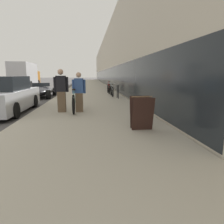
# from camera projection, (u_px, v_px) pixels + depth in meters

# --- Properties ---
(sidewalk_slab) EXTENTS (4.64, 70.00, 0.11)m
(sidewalk_slab) POSITION_uv_depth(u_px,v_px,m) (90.00, 86.00, 26.30)
(sidewalk_slab) COLOR #B2AA99
(sidewalk_slab) RESTS_ON ground
(storefront_facade) EXTENTS (10.01, 70.00, 7.37)m
(storefront_facade) POSITION_uv_depth(u_px,v_px,m) (132.00, 62.00, 34.24)
(storefront_facade) COLOR beige
(storefront_facade) RESTS_ON ground
(tandem_bicycle) EXTENTS (0.52, 2.50, 0.94)m
(tandem_bicycle) POSITION_uv_depth(u_px,v_px,m) (75.00, 101.00, 8.24)
(tandem_bicycle) COLOR black
(tandem_bicycle) RESTS_ON sidewalk_slab
(person_rider) EXTENTS (0.53, 0.21, 1.56)m
(person_rider) POSITION_uv_depth(u_px,v_px,m) (79.00, 92.00, 7.88)
(person_rider) COLOR brown
(person_rider) RESTS_ON sidewalk_slab
(person_bystander) EXTENTS (0.57, 0.22, 1.68)m
(person_bystander) POSITION_uv_depth(u_px,v_px,m) (61.00, 91.00, 7.84)
(person_bystander) COLOR brown
(person_bystander) RESTS_ON sidewalk_slab
(bike_rack_hoop) EXTENTS (0.05, 0.60, 0.84)m
(bike_rack_hoop) POSITION_uv_depth(u_px,v_px,m) (118.00, 90.00, 12.50)
(bike_rack_hoop) COLOR black
(bike_rack_hoop) RESTS_ON sidewalk_slab
(cruiser_bike_nearest) EXTENTS (0.52, 1.70, 0.88)m
(cruiser_bike_nearest) POSITION_uv_depth(u_px,v_px,m) (112.00, 91.00, 13.65)
(cruiser_bike_nearest) COLOR black
(cruiser_bike_nearest) RESTS_ON sidewalk_slab
(cruiser_bike_middle) EXTENTS (0.52, 1.76, 0.84)m
(cruiser_bike_middle) POSITION_uv_depth(u_px,v_px,m) (108.00, 89.00, 15.61)
(cruiser_bike_middle) COLOR black
(cruiser_bike_middle) RESTS_ON sidewalk_slab
(cruiser_bike_farthest) EXTENTS (0.52, 1.82, 0.90)m
(cruiser_bike_farthest) POSITION_uv_depth(u_px,v_px,m) (109.00, 87.00, 18.02)
(cruiser_bike_farthest) COLOR black
(cruiser_bike_farthest) RESTS_ON sidewalk_slab
(sandwich_board_sign) EXTENTS (0.56, 0.56, 0.90)m
(sandwich_board_sign) POSITION_uv_depth(u_px,v_px,m) (142.00, 113.00, 5.40)
(sandwich_board_sign) COLOR #331E19
(sandwich_board_sign) RESTS_ON sidewalk_slab
(parked_sedan_curbside) EXTENTS (1.84, 4.33, 1.50)m
(parked_sedan_curbside) POSITION_uv_depth(u_px,v_px,m) (5.00, 96.00, 8.29)
(parked_sedan_curbside) COLOR silver
(parked_sedan_curbside) RESTS_ON ground
(vintage_roadster_curbside) EXTENTS (1.85, 4.08, 0.99)m
(vintage_roadster_curbside) POSITION_uv_depth(u_px,v_px,m) (40.00, 91.00, 14.06)
(vintage_roadster_curbside) COLOR black
(vintage_roadster_curbside) RESTS_ON ground
(moving_truck) EXTENTS (2.28, 6.55, 3.03)m
(moving_truck) POSITION_uv_depth(u_px,v_px,m) (25.00, 75.00, 25.26)
(moving_truck) COLOR orange
(moving_truck) RESTS_ON ground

